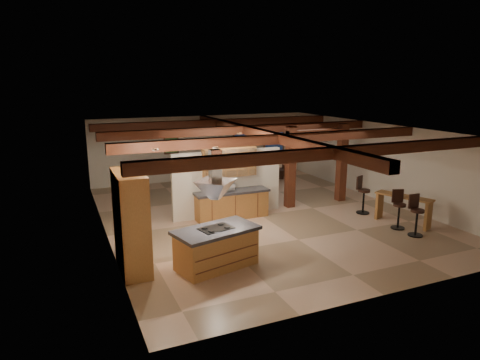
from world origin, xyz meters
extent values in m
plane|color=tan|center=(0.00, 0.00, 0.00)|extent=(12.00, 12.00, 0.00)
plane|color=beige|center=(0.00, 6.00, 1.45)|extent=(10.00, 0.00, 10.00)
plane|color=beige|center=(0.00, -6.00, 1.45)|extent=(10.00, 0.00, 10.00)
plane|color=beige|center=(-5.00, 0.00, 1.45)|extent=(0.00, 12.00, 12.00)
plane|color=beige|center=(5.00, 0.00, 1.45)|extent=(0.00, 12.00, 12.00)
plane|color=#331F10|center=(0.00, 0.00, 2.90)|extent=(12.00, 12.00, 0.00)
cube|color=#411910|center=(0.00, -4.00, 2.76)|extent=(10.00, 0.25, 0.28)
cube|color=#411910|center=(0.00, -1.30, 2.76)|extent=(10.00, 0.25, 0.28)
cube|color=#411910|center=(0.00, 1.30, 2.76)|extent=(10.00, 0.25, 0.28)
cube|color=#411910|center=(0.00, 4.00, 2.76)|extent=(10.00, 0.25, 0.28)
cube|color=#411910|center=(0.00, 0.00, 2.76)|extent=(0.28, 12.00, 0.28)
cube|color=#411910|center=(1.40, 0.50, 1.45)|extent=(0.30, 0.30, 2.90)
cube|color=#411910|center=(3.60, 0.50, 1.45)|extent=(0.30, 0.30, 2.90)
cube|color=#411910|center=(2.50, 0.50, 2.60)|extent=(2.50, 0.28, 0.28)
cube|color=beige|center=(-1.00, 0.50, 1.10)|extent=(3.80, 0.18, 2.20)
cube|color=#A96C36|center=(-4.67, -2.60, 1.20)|extent=(0.64, 1.60, 2.40)
cube|color=silver|center=(-4.37, -2.60, 1.15)|extent=(0.06, 0.62, 0.95)
cube|color=black|center=(-4.33, -2.60, 1.35)|extent=(0.01, 0.50, 0.28)
cube|color=#A96C36|center=(-1.00, 0.11, 0.43)|extent=(2.40, 0.60, 0.86)
cube|color=black|center=(-1.00, 0.11, 0.90)|extent=(2.50, 0.66, 0.08)
cube|color=#A96C36|center=(-1.00, 0.32, 1.85)|extent=(1.80, 0.34, 0.95)
cube|color=silver|center=(-1.00, 0.14, 1.85)|extent=(1.74, 0.02, 0.90)
pyramid|color=silver|center=(-2.78, -3.25, 1.73)|extent=(1.10, 1.10, 0.45)
cube|color=silver|center=(-2.78, -3.25, 2.54)|extent=(0.26, 0.22, 0.73)
cube|color=#411910|center=(2.00, 5.94, 1.50)|extent=(1.10, 0.05, 1.70)
cube|color=black|center=(2.00, 5.91, 1.50)|extent=(0.95, 0.02, 1.55)
cube|color=#411910|center=(3.60, 5.94, 1.50)|extent=(1.10, 0.05, 1.70)
cube|color=black|center=(3.60, 5.91, 1.50)|extent=(0.95, 0.02, 1.55)
cube|color=#411910|center=(-1.50, 5.94, 1.70)|extent=(0.65, 0.04, 0.85)
cube|color=#255829|center=(-1.50, 5.92, 1.70)|extent=(0.55, 0.01, 0.75)
cylinder|color=silver|center=(-2.60, -2.80, 2.87)|extent=(0.16, 0.16, 0.03)
cylinder|color=silver|center=(-1.00, -0.50, 2.87)|extent=(0.16, 0.16, 0.03)
cylinder|color=silver|center=(-4.00, -2.50, 2.87)|extent=(0.16, 0.16, 0.03)
cube|color=#A96C36|center=(-2.78, -3.25, 0.45)|extent=(2.06, 1.38, 0.90)
cube|color=black|center=(-2.78, -3.25, 0.94)|extent=(2.22, 1.53, 0.08)
cube|color=black|center=(-2.78, -3.25, 0.99)|extent=(0.89, 0.70, 0.02)
imported|color=#39180E|center=(0.20, 3.37, 0.32)|extent=(1.86, 1.12, 0.63)
imported|color=black|center=(2.57, 5.17, 0.30)|extent=(2.17, 1.57, 0.59)
imported|color=silver|center=(-1.16, 0.11, 1.07)|extent=(0.48, 0.35, 0.25)
cube|color=#A96C36|center=(3.74, -2.57, 0.90)|extent=(1.06, 1.81, 0.05)
cube|color=#A96C36|center=(4.03, -3.31, 0.44)|extent=(0.40, 0.23, 0.88)
cube|color=#A96C36|center=(3.44, -1.83, 0.44)|extent=(0.40, 0.23, 0.88)
cube|color=#411910|center=(3.87, 4.94, 0.27)|extent=(0.46, 0.46, 0.54)
cylinder|color=black|center=(3.87, 4.94, 0.63)|extent=(0.06, 0.06, 0.17)
cone|color=#F5C693|center=(3.87, 4.94, 0.80)|extent=(0.30, 0.30, 0.19)
cylinder|color=black|center=(3.32, -3.56, 0.77)|extent=(0.38, 0.38, 0.07)
cube|color=black|center=(3.33, -3.38, 1.01)|extent=(0.36, 0.06, 0.43)
cylinder|color=black|center=(3.32, -3.56, 0.38)|extent=(0.06, 0.06, 0.75)
cylinder|color=black|center=(3.32, -3.56, 0.02)|extent=(0.43, 0.43, 0.03)
cylinder|color=black|center=(3.31, -2.86, 0.75)|extent=(0.38, 0.38, 0.07)
cube|color=black|center=(3.36, -2.69, 0.99)|extent=(0.35, 0.15, 0.42)
cylinder|color=black|center=(3.31, -2.86, 0.38)|extent=(0.06, 0.06, 0.73)
cylinder|color=black|center=(3.31, -2.86, 0.02)|extent=(0.42, 0.42, 0.03)
cylinder|color=black|center=(3.32, -1.18, 0.80)|extent=(0.40, 0.40, 0.08)
cube|color=black|center=(3.24, -1.01, 1.06)|extent=(0.36, 0.20, 0.45)
cylinder|color=black|center=(3.32, -1.18, 0.40)|extent=(0.07, 0.07, 0.78)
cylinder|color=black|center=(3.32, -1.18, 0.02)|extent=(0.45, 0.45, 0.03)
cube|color=#411910|center=(-0.76, 3.02, 0.47)|extent=(0.58, 0.58, 0.06)
cube|color=#411910|center=(-0.67, 3.22, 0.85)|extent=(0.42, 0.23, 0.78)
cylinder|color=#411910|center=(-1.00, 2.93, 0.22)|extent=(0.05, 0.05, 0.44)
cylinder|color=#411910|center=(-0.68, 2.78, 0.22)|extent=(0.05, 0.05, 0.44)
cylinder|color=#411910|center=(-0.85, 3.25, 0.22)|extent=(0.05, 0.05, 0.44)
cylinder|color=#411910|center=(-0.53, 3.10, 0.22)|extent=(0.05, 0.05, 0.44)
cube|color=#411910|center=(-0.15, 4.34, 0.47)|extent=(0.58, 0.58, 0.06)
cube|color=#411910|center=(-0.24, 4.14, 0.85)|extent=(0.42, 0.23, 0.78)
cylinder|color=#411910|center=(0.08, 4.42, 0.22)|extent=(0.05, 0.05, 0.44)
cylinder|color=#411910|center=(-0.24, 4.57, 0.22)|extent=(0.05, 0.05, 0.44)
cylinder|color=#411910|center=(-0.07, 4.10, 0.22)|extent=(0.05, 0.05, 0.44)
cylinder|color=#411910|center=(-0.39, 4.25, 0.22)|extent=(0.05, 0.05, 0.44)
cube|color=#411910|center=(-0.10, 2.71, 0.47)|extent=(0.58, 0.58, 0.06)
cube|color=#411910|center=(-0.01, 2.91, 0.85)|extent=(0.42, 0.23, 0.78)
cylinder|color=#411910|center=(-0.34, 2.63, 0.22)|extent=(0.05, 0.05, 0.44)
cylinder|color=#411910|center=(-0.02, 2.48, 0.22)|extent=(0.05, 0.05, 0.44)
cylinder|color=#411910|center=(-0.19, 2.95, 0.22)|extent=(0.05, 0.05, 0.44)
cylinder|color=#411910|center=(0.13, 2.80, 0.22)|extent=(0.05, 0.05, 0.44)
cube|color=#411910|center=(0.51, 4.03, 0.47)|extent=(0.58, 0.58, 0.06)
cube|color=#411910|center=(0.42, 3.84, 0.85)|extent=(0.42, 0.23, 0.78)
cylinder|color=#411910|center=(0.74, 4.12, 0.22)|extent=(0.05, 0.05, 0.44)
cylinder|color=#411910|center=(0.42, 4.27, 0.22)|extent=(0.05, 0.05, 0.44)
cylinder|color=#411910|center=(0.59, 3.80, 0.22)|extent=(0.05, 0.05, 0.44)
cylinder|color=#411910|center=(0.27, 3.95, 0.22)|extent=(0.05, 0.05, 0.44)
cube|color=#411910|center=(0.56, 2.41, 0.47)|extent=(0.58, 0.58, 0.06)
cube|color=#411910|center=(0.65, 2.61, 0.85)|extent=(0.42, 0.23, 0.78)
cylinder|color=#411910|center=(0.32, 2.32, 0.22)|extent=(0.05, 0.05, 0.44)
cylinder|color=#411910|center=(0.64, 2.17, 0.22)|extent=(0.05, 0.05, 0.44)
cylinder|color=#411910|center=(0.47, 2.64, 0.22)|extent=(0.05, 0.05, 0.44)
cylinder|color=#411910|center=(0.79, 2.49, 0.22)|extent=(0.05, 0.05, 0.44)
cube|color=#411910|center=(1.17, 3.73, 0.47)|extent=(0.58, 0.58, 0.06)
cube|color=#411910|center=(1.08, 3.53, 0.85)|extent=(0.42, 0.23, 0.78)
cylinder|color=#411910|center=(1.40, 3.81, 0.22)|extent=(0.05, 0.05, 0.44)
cylinder|color=#411910|center=(1.08, 3.96, 0.22)|extent=(0.05, 0.05, 0.44)
cylinder|color=#411910|center=(1.25, 3.49, 0.22)|extent=(0.05, 0.05, 0.44)
cylinder|color=#411910|center=(0.93, 3.64, 0.22)|extent=(0.05, 0.05, 0.44)
camera|label=1|loc=(-6.09, -12.40, 4.46)|focal=32.00mm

